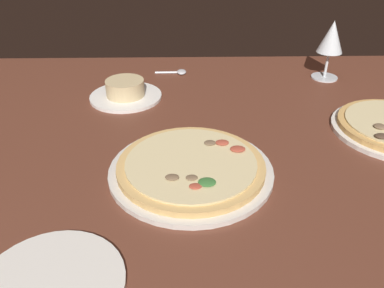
% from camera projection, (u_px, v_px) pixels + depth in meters
% --- Properties ---
extents(dining_table, '(1.50, 1.10, 0.04)m').
position_uv_depth(dining_table, '(193.00, 150.00, 0.85)').
color(dining_table, brown).
rests_on(dining_table, ground).
extents(pizza_main, '(0.31, 0.31, 0.03)m').
position_uv_depth(pizza_main, '(191.00, 168.00, 0.74)').
color(pizza_main, silver).
rests_on(pizza_main, dining_table).
extents(ramekin_on_saucer, '(0.19, 0.19, 0.05)m').
position_uv_depth(ramekin_on_saucer, '(125.00, 91.00, 1.02)').
color(ramekin_on_saucer, white).
rests_on(ramekin_on_saucer, dining_table).
extents(wine_glass_far, '(0.08, 0.08, 0.17)m').
position_uv_depth(wine_glass_far, '(331.00, 39.00, 1.09)').
color(wine_glass_far, silver).
rests_on(wine_glass_far, dining_table).
extents(side_plate, '(0.20, 0.20, 0.01)m').
position_uv_depth(side_plate, '(50.00, 286.00, 0.52)').
color(side_plate, silver).
rests_on(side_plate, dining_table).
extents(spoon, '(0.09, 0.04, 0.01)m').
position_uv_depth(spoon, '(178.00, 72.00, 1.18)').
color(spoon, silver).
rests_on(spoon, dining_table).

